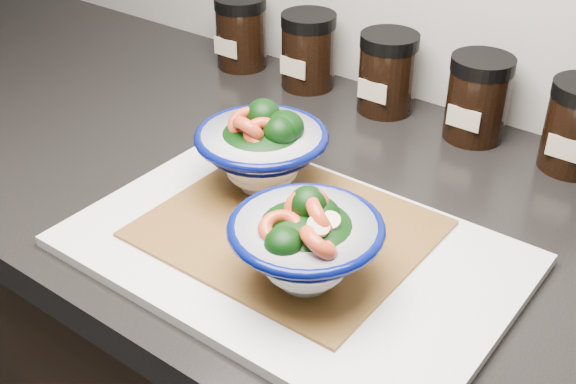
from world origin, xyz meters
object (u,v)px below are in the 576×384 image
Objects in this scene: bowl_left at (263,150)px; spice_jar_b at (308,51)px; spice_jar_c at (387,73)px; spice_jar_d at (478,98)px; cutting_board at (292,250)px; bowl_right at (306,242)px; spice_jar_a at (241,32)px.

bowl_left is 1.34× the size of spice_jar_b.
spice_jar_c and spice_jar_d have the same top height.
cutting_board is at bearing -74.57° from spice_jar_c.
bowl_right is 1.30× the size of spice_jar_b.
spice_jar_d is at bearing 0.00° from spice_jar_b.
spice_jar_b is at bearing 123.46° from cutting_board.
spice_jar_a is 1.00× the size of spice_jar_b.
cutting_board is 0.36m from spice_jar_d.
spice_jar_d is (0.04, 0.35, 0.05)m from cutting_board.
spice_jar_a is 0.13m from spice_jar_b.
spice_jar_c is (0.14, 0.00, 0.00)m from spice_jar_b.
spice_jar_c is 1.00× the size of spice_jar_d.
spice_jar_d is (0.27, 0.00, 0.00)m from spice_jar_b.
spice_jar_b is at bearing 125.40° from bowl_right.
spice_jar_a is 0.27m from spice_jar_c.
spice_jar_d is at bearing 83.79° from cutting_board.
bowl_right is 1.30× the size of spice_jar_c.
cutting_board is 0.08m from bowl_right.
bowl_left is 1.34× the size of spice_jar_d.
spice_jar_b is 0.27m from spice_jar_d.
bowl_left is at bearing -114.91° from spice_jar_d.
cutting_board is at bearing -36.76° from bowl_left.
spice_jar_a is 0.40m from spice_jar_d.
spice_jar_b is at bearing 0.00° from spice_jar_a.
bowl_left is at bearing -89.14° from spice_jar_c.
spice_jar_d is (-0.01, 0.39, -0.00)m from bowl_right.
spice_jar_c reaches higher than cutting_board.
spice_jar_a is at bearing 135.89° from cutting_board.
spice_jar_a and spice_jar_c have the same top height.
bowl_left is at bearing 141.74° from bowl_right.
cutting_board is 0.13m from bowl_left.
bowl_left reaches higher than cutting_board.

